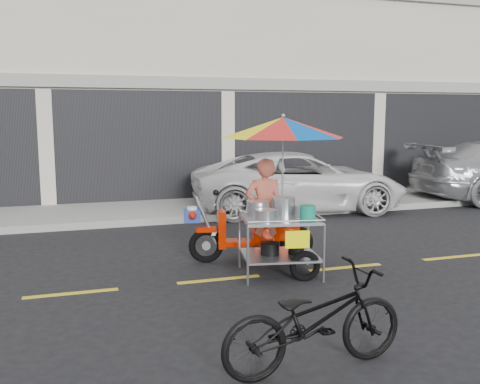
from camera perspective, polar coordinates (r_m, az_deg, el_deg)
name	(u,v)px	position (r m, az deg, el deg)	size (l,w,h in m)	color
ground	(345,268)	(8.39, 11.17, -7.91)	(90.00, 90.00, 0.00)	black
sidewalk	(239,205)	(13.34, -0.15, -1.37)	(45.00, 3.00, 0.15)	gray
shophouse_block	(273,58)	(18.98, 3.52, 14.11)	(36.00, 8.11, 10.40)	beige
centerline	(345,267)	(8.39, 11.17, -7.89)	(42.00, 0.10, 0.01)	gold
white_pickup	(299,182)	(12.92, 6.28, 1.12)	(2.36, 5.12, 1.42)	silver
near_bicycle	(315,320)	(5.02, 7.96, -13.37)	(0.63, 1.82, 0.96)	black
food_vendor_rig	(274,172)	(7.93, 3.67, 2.10)	(2.32, 2.13, 2.34)	black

